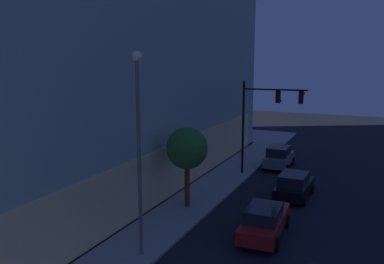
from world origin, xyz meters
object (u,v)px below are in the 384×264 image
Objects in this scene: street_lamp_sidewalk at (139,133)px; car_grey at (279,157)px; car_black at (294,185)px; traffic_light_far_corner at (265,111)px; modern_building at (33,46)px; car_red at (265,220)px; sidewalk_tree at (187,149)px.

street_lamp_sidewalk reaches higher than car_grey.
traffic_light_far_corner is at bearing 37.82° from car_black.
modern_building is 5.29× the size of traffic_light_far_corner.
car_grey is (13.17, 2.20, 0.08)m from car_red.
car_black is at bearing -142.18° from traffic_light_far_corner.
traffic_light_far_corner is 0.79× the size of street_lamp_sidewalk.
car_black is (3.03, -18.22, -8.78)m from modern_building.
car_grey is (6.82, 2.47, 0.07)m from car_black.
street_lamp_sidewalk is at bearing -119.73° from modern_building.
street_lamp_sidewalk is 1.89× the size of sidewalk_tree.
car_grey is at bearing -8.88° from traffic_light_far_corner.
modern_building is 8.82× the size of car_black.
car_grey is at bearing -14.43° from sidewalk_tree.
car_black is 1.01× the size of car_grey.
modern_building is at bearing 122.00° from car_grey.
modern_building is at bearing 99.43° from car_black.
street_lamp_sidewalk is at bearing -173.45° from sidewalk_tree.
traffic_light_far_corner is (6.82, -15.28, -4.60)m from modern_building.
car_black is (-3.79, -2.94, -4.18)m from traffic_light_far_corner.
car_red is (-1.86, -5.11, -2.78)m from sidewalk_tree.
sidewalk_tree reaches higher than car_black.
modern_building is 8.95× the size of car_grey.
sidewalk_tree is 11.99m from car_grey.
traffic_light_far_corner is at bearing 171.12° from car_grey.
modern_building reaches higher than street_lamp_sidewalk.
modern_building is at bearing 83.48° from sidewalk_tree.
street_lamp_sidewalk reaches higher than car_black.
sidewalk_tree reaches higher than car_grey.
car_black is at bearing -160.10° from car_grey.
traffic_light_far_corner reaches higher than car_grey.
car_black is (4.49, -5.38, -2.78)m from sidewalk_tree.
car_black is at bearing -2.40° from car_red.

